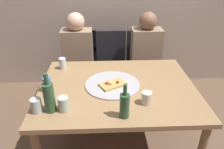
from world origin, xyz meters
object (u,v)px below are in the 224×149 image
chair_right (144,62)px  wine_bottle (125,105)px  tumbler_far (64,104)px  chair_left (80,63)px  guest_in_sweater (78,59)px  soda_can (47,84)px  dining_table (117,93)px  beer_bottle (49,97)px  pizza_slice_last (113,84)px  chair_middle (109,63)px  tumbler_near (63,63)px  wine_glass (36,105)px  guest_in_beanie (147,58)px  pizza_tray (112,84)px  short_glass (147,98)px

chair_right → wine_bottle: bearing=73.7°
tumbler_far → chair_left: bearing=90.9°
wine_bottle → guest_in_sweater: guest_in_sweater is taller
wine_bottle → soda_can: bearing=149.3°
tumbler_far → guest_in_sweater: guest_in_sweater is taller
dining_table → guest_in_sweater: 0.88m
beer_bottle → guest_in_sweater: bearing=86.0°
pizza_slice_last → tumbler_far: 0.48m
soda_can → chair_middle: chair_middle is taller
tumbler_near → wine_glass: bearing=-96.3°
tumbler_near → beer_bottle: bearing=-88.2°
tumbler_near → guest_in_beanie: size_ratio=0.10×
guest_in_sweater → guest_in_beanie: size_ratio=1.00×
tumbler_near → guest_in_sweater: guest_in_sweater is taller
dining_table → pizza_slice_last: size_ratio=5.25×
pizza_slice_last → guest_in_beanie: guest_in_beanie is taller
wine_bottle → wine_glass: bearing=172.6°
wine_bottle → chair_middle: wine_bottle is taller
pizza_slice_last → chair_left: chair_left is taller
tumbler_near → chair_left: (0.10, 0.56, -0.27)m
pizza_tray → pizza_slice_last: bearing=-90.6°
pizza_tray → chair_left: chair_left is taller
pizza_slice_last → chair_right: 1.06m
short_glass → chair_right: 1.23m
tumbler_far → chair_right: bearing=56.6°
chair_right → tumbler_far: bearing=56.6°
dining_table → chair_middle: (-0.05, 0.92, -0.14)m
wine_glass → soda_can: soda_can is taller
tumbler_far → wine_glass: bearing=-177.8°
chair_right → tumbler_near: bearing=31.2°
pizza_tray → short_glass: 0.37m
wine_glass → chair_right: 1.63m
tumbler_far → guest_in_beanie: bearing=53.1°
tumbler_far → short_glass: 0.61m
tumbler_near → guest_in_sweater: size_ratio=0.10×
tumbler_near → wine_glass: 0.69m
short_glass → guest_in_beanie: size_ratio=0.08×
tumbler_near → short_glass: tumbler_near is taller
wine_glass → short_glass: (0.80, 0.07, -0.00)m
dining_table → short_glass: (0.20, -0.26, 0.12)m
chair_left → chair_middle: (0.38, 0.00, 0.00)m
chair_left → guest_in_beanie: (0.84, -0.15, 0.13)m
soda_can → tumbler_near: bearing=81.4°
wine_bottle → beer_bottle: 0.53m
dining_table → wine_glass: bearing=-151.5°
tumbler_far → tumbler_near: bearing=99.7°
pizza_tray → tumbler_far: tumbler_far is taller
beer_bottle → short_glass: (0.70, 0.06, -0.07)m
chair_left → guest_in_sweater: bearing=90.0°
wine_bottle → chair_right: wine_bottle is taller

